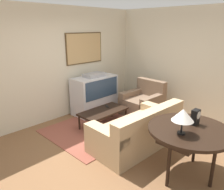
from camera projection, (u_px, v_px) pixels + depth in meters
ground_plane at (117, 149)px, 4.13m from camera, size 12.00×12.00×0.00m
wall_back at (52, 65)px, 5.15m from camera, size 12.00×0.10×2.70m
wall_right at (188, 62)px, 5.52m from camera, size 0.06×12.00×2.70m
area_rug at (101, 127)px, 5.05m from camera, size 2.33×1.77×0.01m
tv at (95, 94)px, 5.79m from camera, size 1.19×0.60×1.07m
couch at (138, 132)px, 4.19m from camera, size 1.85×0.98×0.81m
armchair at (143, 104)px, 5.70m from camera, size 0.94×0.88×0.88m
coffee_table at (103, 112)px, 5.01m from camera, size 1.14×0.57×0.38m
console_table at (190, 133)px, 3.22m from camera, size 1.22×1.22×0.79m
table_lamp at (183, 115)px, 2.97m from camera, size 0.30×0.30×0.37m
mantel_clock at (195, 117)px, 3.31m from camera, size 0.14×0.10×0.24m
remote at (107, 106)px, 5.22m from camera, size 0.11×0.16×0.02m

